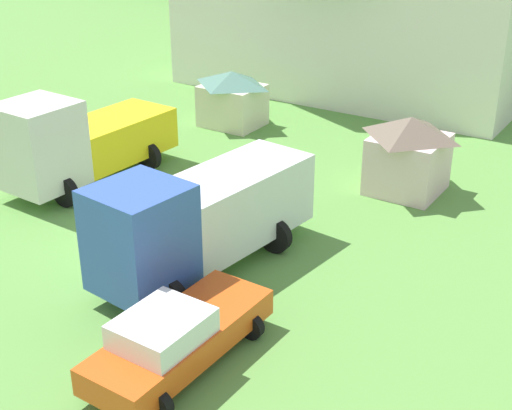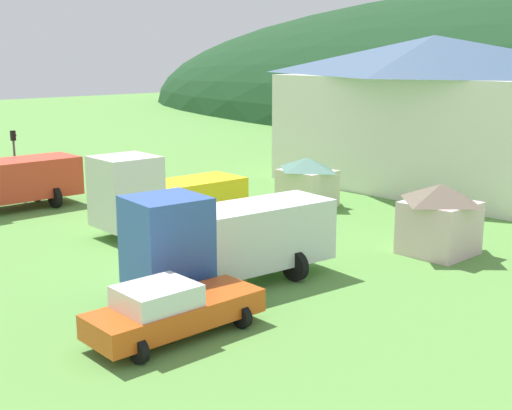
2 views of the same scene
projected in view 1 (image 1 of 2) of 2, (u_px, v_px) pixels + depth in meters
ground_plane at (158, 240)px, 23.41m from camera, size 200.00×200.00×0.00m
depot_building at (354, 3)px, 37.74m from camera, size 19.61×8.96×8.99m
play_shed_cream at (232, 98)px, 33.44m from camera, size 2.88×2.42×2.59m
play_shed_pink at (409, 154)px, 26.41m from camera, size 2.72×2.77×2.89m
flatbed_truck_yellow at (77, 141)px, 26.87m from camera, size 3.46×7.32×3.62m
box_truck_blue at (199, 217)px, 20.89m from camera, size 3.59×7.85×3.48m
service_pickup_orange at (177, 337)px, 17.15m from camera, size 2.42×5.29×1.66m
traffic_cone_near_pickup at (199, 179)px, 28.05m from camera, size 0.36×0.36×0.49m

